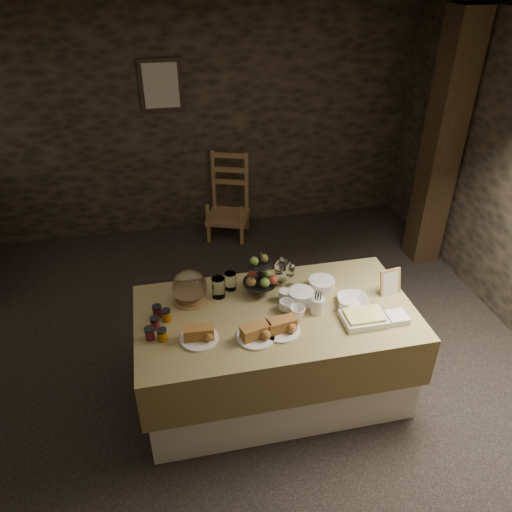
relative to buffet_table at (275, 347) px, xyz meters
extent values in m
cube|color=black|center=(-0.43, 0.37, -0.46)|extent=(5.50, 5.00, 0.01)
cube|color=black|center=(-0.43, 2.87, 0.84)|extent=(5.50, 0.02, 2.60)
cube|color=#B8AE9B|center=(-0.43, 0.37, 2.14)|extent=(5.50, 5.00, 0.01)
cube|color=white|center=(0.00, 0.00, -0.08)|extent=(1.94, 1.00, 0.76)
cube|color=olive|center=(0.00, 0.00, 0.13)|extent=(2.02, 1.07, 0.41)
cube|color=brown|center=(0.05, 2.53, -0.21)|extent=(0.59, 0.58, 0.06)
cube|color=brown|center=(0.05, 2.72, 0.32)|extent=(0.43, 0.19, 0.44)
cube|color=black|center=(2.12, 1.62, 0.84)|extent=(0.30, 0.30, 2.60)
cube|color=#322219|center=(-0.58, 2.84, 1.29)|extent=(0.45, 0.03, 0.55)
cube|color=#BEB3A1|center=(-0.58, 2.82, 1.29)|extent=(0.37, 0.01, 0.47)
cylinder|color=white|center=(0.21, 0.07, 0.39)|extent=(0.19, 0.19, 0.10)
cylinder|color=white|center=(0.41, 0.20, 0.38)|extent=(0.20, 0.20, 0.08)
cylinder|color=white|center=(0.29, -0.06, 0.40)|extent=(0.10, 0.10, 0.12)
imported|color=white|center=(0.07, -0.01, 0.38)|extent=(0.12, 0.12, 0.09)
imported|color=white|center=(0.13, -0.11, 0.39)|extent=(0.12, 0.12, 0.10)
cylinder|color=white|center=(0.09, 0.11, 0.39)|extent=(0.09, 0.09, 0.09)
cylinder|color=white|center=(0.48, -0.10, 0.38)|extent=(0.08, 0.08, 0.09)
imported|color=white|center=(0.57, -0.03, 0.37)|extent=(0.26, 0.26, 0.05)
cylinder|color=brown|center=(-0.59, 0.27, 0.34)|extent=(0.26, 0.26, 0.01)
cylinder|color=brown|center=(-0.59, 0.27, 0.39)|extent=(0.22, 0.22, 0.07)
sphere|color=white|center=(-0.59, 0.27, 0.46)|extent=(0.26, 0.26, 0.26)
cylinder|color=black|center=(-0.06, 0.25, 0.52)|extent=(0.03, 0.03, 0.37)
cylinder|color=black|center=(-0.06, 0.25, 0.44)|extent=(0.26, 0.26, 0.01)
cylinder|color=black|center=(-0.06, 0.25, 0.60)|extent=(0.18, 0.18, 0.01)
sphere|color=olive|center=(0.00, 0.28, 0.47)|extent=(0.08, 0.08, 0.08)
sphere|color=maroon|center=(-0.12, 0.30, 0.47)|extent=(0.08, 0.08, 0.08)
sphere|color=olive|center=(-0.04, 0.19, 0.47)|extent=(0.08, 0.08, 0.08)
sphere|color=brown|center=(-0.14, 0.22, 0.47)|extent=(0.08, 0.08, 0.08)
sphere|color=maroon|center=(0.03, 0.21, 0.47)|extent=(0.08, 0.08, 0.08)
cylinder|color=white|center=(-0.57, -0.18, 0.35)|extent=(0.26, 0.26, 0.01)
cube|color=brown|center=(-0.57, -0.18, 0.40)|extent=(0.21, 0.10, 0.09)
cylinder|color=white|center=(-0.20, -0.24, 0.35)|extent=(0.26, 0.26, 0.01)
cube|color=brown|center=(-0.20, -0.24, 0.40)|extent=(0.22, 0.14, 0.09)
cylinder|color=white|center=(-0.01, -0.21, 0.35)|extent=(0.26, 0.26, 0.01)
cube|color=brown|center=(-0.01, -0.21, 0.40)|extent=(0.21, 0.12, 0.09)
cylinder|color=maroon|center=(-0.86, 0.00, 0.38)|extent=(0.06, 0.06, 0.07)
cylinder|color=#A35E00|center=(-0.82, -0.13, 0.38)|extent=(0.06, 0.06, 0.07)
cylinder|color=maroon|center=(-0.90, -0.10, 0.38)|extent=(0.06, 0.06, 0.07)
cylinder|color=#A35E00|center=(-0.78, 0.07, 0.38)|extent=(0.06, 0.06, 0.07)
cylinder|color=maroon|center=(-0.84, 0.13, 0.38)|extent=(0.06, 0.06, 0.07)
cube|color=white|center=(0.57, -0.24, 0.36)|extent=(0.30, 0.22, 0.05)
cube|color=#E7D96E|center=(0.57, -0.24, 0.40)|extent=(0.26, 0.18, 0.02)
cube|color=white|center=(0.81, -0.27, 0.36)|extent=(0.14, 0.14, 0.04)
cube|color=brown|center=(0.90, 0.04, 0.43)|extent=(0.18, 0.09, 0.22)
cylinder|color=white|center=(-0.37, 0.27, 0.42)|extent=(0.10, 0.10, 0.16)
cylinder|color=white|center=(-0.27, 0.35, 0.41)|extent=(0.09, 0.09, 0.14)
camera|label=1|loc=(-0.73, -2.72, 2.61)|focal=35.00mm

